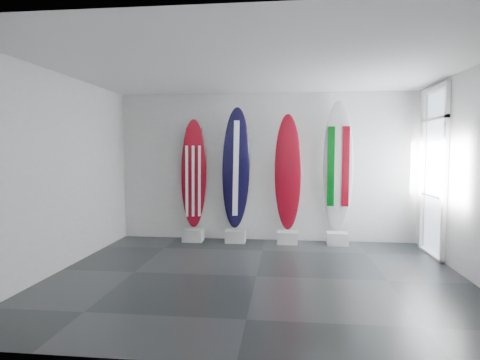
# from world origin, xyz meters

# --- Properties ---
(floor) EXTENTS (6.00, 6.00, 0.00)m
(floor) POSITION_xyz_m (0.00, 0.00, 0.00)
(floor) COLOR black
(floor) RESTS_ON ground
(ceiling) EXTENTS (6.00, 6.00, 0.00)m
(ceiling) POSITION_xyz_m (0.00, 0.00, 3.00)
(ceiling) COLOR white
(ceiling) RESTS_ON wall_back
(wall_back) EXTENTS (6.00, 0.00, 6.00)m
(wall_back) POSITION_xyz_m (0.00, 2.50, 1.50)
(wall_back) COLOR silver
(wall_back) RESTS_ON ground
(wall_front) EXTENTS (6.00, 0.00, 6.00)m
(wall_front) POSITION_xyz_m (0.00, -2.50, 1.50)
(wall_front) COLOR silver
(wall_front) RESTS_ON ground
(wall_left) EXTENTS (0.00, 5.00, 5.00)m
(wall_left) POSITION_xyz_m (-3.00, 0.00, 1.50)
(wall_left) COLOR silver
(wall_left) RESTS_ON ground
(wall_right) EXTENTS (0.00, 5.00, 5.00)m
(wall_right) POSITION_xyz_m (3.00, 0.00, 1.50)
(wall_right) COLOR silver
(wall_right) RESTS_ON ground
(display_block_usa) EXTENTS (0.40, 0.30, 0.24)m
(display_block_usa) POSITION_xyz_m (-1.45, 2.18, 0.12)
(display_block_usa) COLOR silver
(display_block_usa) RESTS_ON floor
(surfboard_usa) EXTENTS (0.60, 0.52, 2.23)m
(surfboard_usa) POSITION_xyz_m (-1.45, 2.28, 1.35)
(surfboard_usa) COLOR maroon
(surfboard_usa) RESTS_ON display_block_usa
(display_block_navy) EXTENTS (0.40, 0.30, 0.24)m
(display_block_navy) POSITION_xyz_m (-0.58, 2.18, 0.12)
(display_block_navy) COLOR silver
(display_block_navy) RESTS_ON floor
(surfboard_navy) EXTENTS (0.65, 0.56, 2.45)m
(surfboard_navy) POSITION_xyz_m (-0.58, 2.28, 1.46)
(surfboard_navy) COLOR black
(surfboard_navy) RESTS_ON display_block_navy
(display_block_swiss) EXTENTS (0.40, 0.30, 0.24)m
(display_block_swiss) POSITION_xyz_m (0.46, 2.18, 0.12)
(display_block_swiss) COLOR silver
(display_block_swiss) RESTS_ON floor
(surfboard_swiss) EXTENTS (0.54, 0.30, 2.31)m
(surfboard_swiss) POSITION_xyz_m (0.46, 2.28, 1.39)
(surfboard_swiss) COLOR maroon
(surfboard_swiss) RESTS_ON display_block_swiss
(display_block_italy) EXTENTS (0.40, 0.30, 0.24)m
(display_block_italy) POSITION_xyz_m (1.43, 2.18, 0.12)
(display_block_italy) COLOR silver
(display_block_italy) RESTS_ON floor
(surfboard_italy) EXTENTS (0.61, 0.33, 2.56)m
(surfboard_italy) POSITION_xyz_m (1.43, 2.28, 1.52)
(surfboard_italy) COLOR silver
(surfboard_italy) RESTS_ON display_block_italy
(wall_outlet) EXTENTS (0.09, 0.02, 0.13)m
(wall_outlet) POSITION_xyz_m (-2.45, 2.48, 0.35)
(wall_outlet) COLOR silver
(wall_outlet) RESTS_ON wall_back
(glass_door) EXTENTS (0.12, 1.16, 2.85)m
(glass_door) POSITION_xyz_m (2.97, 1.55, 1.43)
(glass_door) COLOR white
(glass_door) RESTS_ON floor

